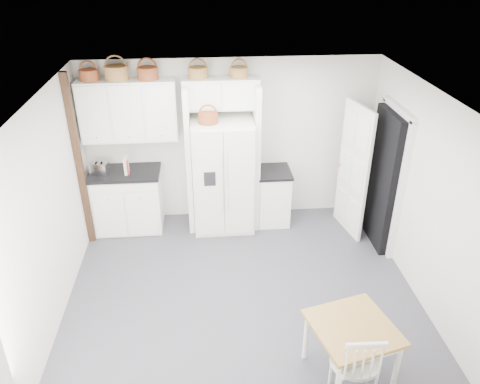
{
  "coord_description": "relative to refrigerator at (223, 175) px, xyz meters",
  "views": [
    {
      "loc": [
        -0.44,
        -4.84,
        4.09
      ],
      "look_at": [
        0.01,
        0.4,
        1.25
      ],
      "focal_mm": 35.0,
      "sensor_mm": 36.0,
      "label": 1
    }
  ],
  "objects": [
    {
      "name": "floor",
      "position": [
        0.15,
        -1.63,
        -0.89
      ],
      "size": [
        4.5,
        4.5,
        0.0
      ],
      "primitive_type": "plane",
      "color": "#444448",
      "rests_on": "ground"
    },
    {
      "name": "ceiling",
      "position": [
        0.15,
        -1.63,
        1.71
      ],
      "size": [
        4.5,
        4.5,
        0.0
      ],
      "primitive_type": "plane",
      "color": "white",
      "rests_on": "wall_back"
    },
    {
      "name": "wall_back",
      "position": [
        0.15,
        0.37,
        0.41
      ],
      "size": [
        4.5,
        0.0,
        4.5
      ],
      "primitive_type": "plane",
      "rotation": [
        1.57,
        0.0,
        0.0
      ],
      "color": "silver",
      "rests_on": "floor"
    },
    {
      "name": "wall_left",
      "position": [
        -2.1,
        -1.63,
        0.41
      ],
      "size": [
        0.0,
        4.0,
        4.0
      ],
      "primitive_type": "plane",
      "rotation": [
        1.57,
        0.0,
        1.57
      ],
      "color": "silver",
      "rests_on": "floor"
    },
    {
      "name": "wall_right",
      "position": [
        2.4,
        -1.63,
        0.41
      ],
      "size": [
        0.0,
        4.0,
        4.0
      ],
      "primitive_type": "plane",
      "rotation": [
        1.57,
        0.0,
        -1.57
      ],
      "color": "silver",
      "rests_on": "floor"
    },
    {
      "name": "refrigerator",
      "position": [
        0.0,
        0.0,
        0.0
      ],
      "size": [
        0.92,
        0.74,
        1.78
      ],
      "primitive_type": "cube",
      "color": "white",
      "rests_on": "floor"
    },
    {
      "name": "base_cab_left",
      "position": [
        -1.5,
        0.07,
        -0.42
      ],
      "size": [
        1.02,
        0.65,
        0.95
      ],
      "primitive_type": "cube",
      "color": "white",
      "rests_on": "floor"
    },
    {
      "name": "base_cab_right",
      "position": [
        0.8,
        0.07,
        -0.46
      ],
      "size": [
        0.49,
        0.59,
        0.86
      ],
      "primitive_type": "cube",
      "color": "white",
      "rests_on": "floor"
    },
    {
      "name": "dining_table",
      "position": [
        1.15,
        -3.08,
        -0.56
      ],
      "size": [
        0.97,
        0.97,
        0.66
      ],
      "primitive_type": "cube",
      "rotation": [
        0.0,
        0.0,
        0.25
      ],
      "color": "olive",
      "rests_on": "floor"
    },
    {
      "name": "windsor_chair",
      "position": [
        1.09,
        -3.38,
        -0.39
      ],
      "size": [
        0.5,
        0.46,
        1.0
      ],
      "primitive_type": "cube",
      "rotation": [
        0.0,
        0.0,
        -0.03
      ],
      "color": "white",
      "rests_on": "floor"
    },
    {
      "name": "counter_left",
      "position": [
        -1.5,
        0.07,
        0.08
      ],
      "size": [
        1.07,
        0.69,
        0.04
      ],
      "primitive_type": "cube",
      "color": "black",
      "rests_on": "base_cab_left"
    },
    {
      "name": "counter_right",
      "position": [
        0.8,
        0.07,
        -0.01
      ],
      "size": [
        0.53,
        0.63,
        0.04
      ],
      "primitive_type": "cube",
      "color": "black",
      "rests_on": "base_cab_right"
    },
    {
      "name": "toaster",
      "position": [
        -1.84,
        -0.01,
        0.19
      ],
      "size": [
        0.3,
        0.22,
        0.18
      ],
      "primitive_type": "cube",
      "rotation": [
        0.0,
        0.0,
        -0.28
      ],
      "color": "silver",
      "rests_on": "counter_left"
    },
    {
      "name": "cookbook_red",
      "position": [
        -1.43,
        -0.01,
        0.21
      ],
      "size": [
        0.06,
        0.15,
        0.21
      ],
      "primitive_type": "cube",
      "rotation": [
        0.0,
        0.0,
        0.21
      ],
      "color": "maroon",
      "rests_on": "counter_left"
    },
    {
      "name": "cookbook_cream",
      "position": [
        -1.45,
        -0.01,
        0.23
      ],
      "size": [
        0.05,
        0.18,
        0.26
      ],
      "primitive_type": "cube",
      "rotation": [
        0.0,
        0.0,
        -0.07
      ],
      "color": "beige",
      "rests_on": "counter_left"
    },
    {
      "name": "basket_upper_a",
      "position": [
        -1.84,
        0.2,
        1.54
      ],
      "size": [
        0.27,
        0.27,
        0.15
      ],
      "primitive_type": "cylinder",
      "color": "brown",
      "rests_on": "upper_cabinet"
    },
    {
      "name": "basket_upper_b",
      "position": [
        -1.46,
        0.2,
        1.56
      ],
      "size": [
        0.33,
        0.33,
        0.2
      ],
      "primitive_type": "cylinder",
      "color": "brown",
      "rests_on": "upper_cabinet"
    },
    {
      "name": "basket_upper_c",
      "position": [
        -1.03,
        0.2,
        1.55
      ],
      "size": [
        0.3,
        0.3,
        0.17
      ],
      "primitive_type": "cylinder",
      "color": "brown",
      "rests_on": "upper_cabinet"
    },
    {
      "name": "basket_bridge_a",
      "position": [
        -0.32,
        0.2,
        1.54
      ],
      "size": [
        0.28,
        0.28,
        0.16
      ],
      "primitive_type": "cylinder",
      "color": "brown",
      "rests_on": "bridge_cabinet"
    },
    {
      "name": "basket_bridge_b",
      "position": [
        0.27,
        0.2,
        1.53
      ],
      "size": [
        0.26,
        0.26,
        0.15
      ],
      "primitive_type": "cylinder",
      "color": "brown",
      "rests_on": "bridge_cabinet"
    },
    {
      "name": "basket_fridge_a",
      "position": [
        -0.2,
        -0.1,
        0.96
      ],
      "size": [
        0.28,
        0.28,
        0.15
      ],
      "primitive_type": "cylinder",
      "color": "brown",
      "rests_on": "refrigerator"
    },
    {
      "name": "upper_cabinet",
      "position": [
        -1.35,
        0.2,
        1.01
      ],
      "size": [
        1.4,
        0.34,
        0.9
      ],
      "primitive_type": "cube",
      "color": "white",
      "rests_on": "wall_back"
    },
    {
      "name": "bridge_cabinet",
      "position": [
        0.0,
        0.2,
        1.24
      ],
      "size": [
        1.12,
        0.34,
        0.45
      ],
      "primitive_type": "cube",
      "color": "white",
      "rests_on": "wall_back"
    },
    {
      "name": "fridge_panel_left",
      "position": [
        -0.51,
        0.07,
        0.26
      ],
      "size": [
        0.08,
        0.6,
        2.3
      ],
      "primitive_type": "cube",
      "color": "white",
      "rests_on": "floor"
    },
    {
      "name": "fridge_panel_right",
      "position": [
        0.51,
        0.07,
        0.26
      ],
      "size": [
        0.08,
        0.6,
        2.3
      ],
      "primitive_type": "cube",
      "color": "white",
      "rests_on": "floor"
    },
    {
      "name": "trim_post",
      "position": [
        -2.05,
        -0.28,
        0.41
      ],
      "size": [
        0.09,
        0.09,
        2.6
      ],
      "primitive_type": "cube",
      "color": "black",
      "rests_on": "floor"
    },
    {
      "name": "doorway_void",
      "position": [
        2.31,
        -0.63,
        0.14
      ],
      "size": [
        0.18,
        0.85,
        2.05
      ],
      "primitive_type": "cube",
      "color": "black",
      "rests_on": "floor"
    },
    {
      "name": "door_slab",
      "position": [
        1.95,
        -0.3,
        0.14
      ],
      "size": [
        0.21,
        0.79,
        2.05
      ],
      "primitive_type": "cube",
      "rotation": [
        0.0,
        0.0,
        -1.36
      ],
      "color": "white",
      "rests_on": "floor"
    }
  ]
}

